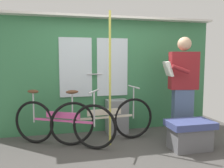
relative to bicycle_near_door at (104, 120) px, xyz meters
name	(u,v)px	position (x,y,z in m)	size (l,w,h in m)	color
ground_plane	(124,160)	(0.14, -0.73, -0.40)	(5.35, 4.35, 0.04)	#474442
train_door_wall	(104,72)	(0.13, 0.64, 0.76)	(4.35, 0.28, 2.19)	#387A4C
bicycle_near_door	(104,120)	(0.00, 0.00, 0.00)	(1.79, 0.44, 0.93)	black
bicycle_leaning_behind	(63,123)	(-0.68, -0.04, 0.00)	(1.58, 0.89, 0.92)	black
passenger_reading_newspaper	(183,85)	(1.40, -0.09, 0.56)	(0.61, 0.55, 1.78)	slate
trash_bin_by_wall	(117,116)	(0.33, 0.42, -0.07)	(0.40, 0.28, 0.64)	gray
handrail_pole	(110,80)	(0.07, -0.17, 0.69)	(0.04, 0.04, 2.15)	#C6C14C
bench_seat_corner	(190,134)	(1.23, -0.63, -0.14)	(0.70, 0.44, 0.45)	#3D477F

